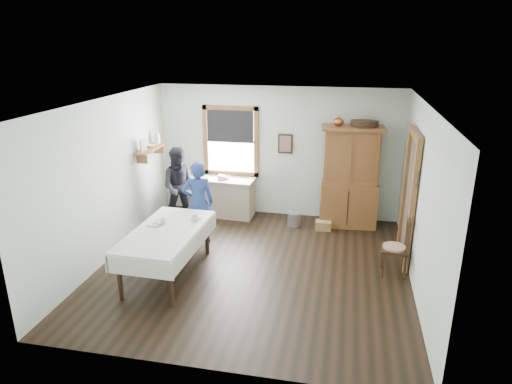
% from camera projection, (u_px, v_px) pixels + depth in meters
% --- Properties ---
extents(room, '(5.01, 5.01, 2.70)m').
position_uv_depth(room, '(253.00, 190.00, 7.12)').
color(room, black).
rests_on(room, ground).
extents(window, '(1.18, 0.07, 1.48)m').
position_uv_depth(window, '(231.00, 137.00, 9.50)').
color(window, white).
rests_on(window, room).
extents(doorway, '(0.09, 1.14, 2.22)m').
position_uv_depth(doorway, '(410.00, 194.00, 7.50)').
color(doorway, '#4B4036').
rests_on(doorway, room).
extents(wall_shelf, '(0.24, 1.00, 0.44)m').
position_uv_depth(wall_shelf, '(151.00, 147.00, 8.92)').
color(wall_shelf, brown).
rests_on(wall_shelf, room).
extents(framed_picture, '(0.30, 0.04, 0.40)m').
position_uv_depth(framed_picture, '(285.00, 144.00, 9.30)').
color(framed_picture, '#382113').
rests_on(framed_picture, room).
extents(rug_beater, '(0.01, 0.27, 0.27)m').
position_uv_depth(rug_beater, '(418.00, 171.00, 6.81)').
color(rug_beater, black).
rests_on(rug_beater, room).
extents(work_counter, '(1.45, 0.61, 0.82)m').
position_uv_depth(work_counter, '(221.00, 197.00, 9.65)').
color(work_counter, tan).
rests_on(work_counter, room).
extents(china_hutch, '(1.23, 0.65, 2.02)m').
position_uv_depth(china_hutch, '(350.00, 177.00, 8.93)').
color(china_hutch, brown).
rests_on(china_hutch, room).
extents(dining_table, '(1.08, 1.97, 0.77)m').
position_uv_depth(dining_table, '(167.00, 253.00, 7.21)').
color(dining_table, silver).
rests_on(dining_table, room).
extents(spindle_chair, '(0.47, 0.47, 0.97)m').
position_uv_depth(spindle_chair, '(395.00, 246.00, 7.19)').
color(spindle_chair, '#382113').
rests_on(spindle_chair, room).
extents(pail, '(0.30, 0.30, 0.29)m').
position_uv_depth(pail, '(294.00, 219.00, 9.16)').
color(pail, '#97999F').
rests_on(pail, room).
extents(wicker_basket, '(0.32, 0.23, 0.18)m').
position_uv_depth(wicker_basket, '(323.00, 225.00, 9.00)').
color(wicker_basket, '#A37E49').
rests_on(wicker_basket, room).
extents(woman_blue, '(0.61, 0.50, 1.43)m').
position_uv_depth(woman_blue, '(199.00, 206.00, 8.28)').
color(woman_blue, navy).
rests_on(woman_blue, room).
extents(figure_dark, '(0.86, 0.76, 1.47)m').
position_uv_depth(figure_dark, '(181.00, 189.00, 9.08)').
color(figure_dark, black).
rests_on(figure_dark, room).
extents(table_cup_a, '(0.16, 0.16, 0.10)m').
position_uv_depth(table_cup_a, '(195.00, 218.00, 7.41)').
color(table_cup_a, silver).
rests_on(table_cup_a, dining_table).
extents(table_cup_b, '(0.11, 0.11, 0.09)m').
position_uv_depth(table_cup_b, '(162.00, 221.00, 7.31)').
color(table_cup_b, silver).
rests_on(table_cup_b, dining_table).
extents(table_bowl, '(0.26, 0.26, 0.05)m').
position_uv_depth(table_bowl, '(160.00, 222.00, 7.31)').
color(table_bowl, silver).
rests_on(table_bowl, dining_table).
extents(counter_book, '(0.24, 0.29, 0.02)m').
position_uv_depth(counter_book, '(198.00, 178.00, 9.52)').
color(counter_book, '#77614F').
rests_on(counter_book, work_counter).
extents(counter_bowl, '(0.26, 0.26, 0.06)m').
position_uv_depth(counter_bowl, '(225.00, 178.00, 9.47)').
color(counter_bowl, silver).
rests_on(counter_bowl, work_counter).
extents(shelf_bowl, '(0.22, 0.22, 0.05)m').
position_uv_depth(shelf_bowl, '(151.00, 146.00, 8.92)').
color(shelf_bowl, silver).
rests_on(shelf_bowl, wall_shelf).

